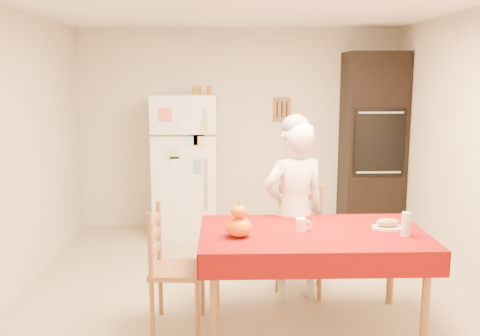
{
  "coord_description": "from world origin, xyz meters",
  "views": [
    {
      "loc": [
        -0.19,
        -4.51,
        1.93
      ],
      "look_at": [
        -0.04,
        0.2,
        1.1
      ],
      "focal_mm": 40.0,
      "sensor_mm": 36.0,
      "label": 1
    }
  ],
  "objects_px": {
    "oven_cabinet": "(372,143)",
    "pumpkin_lower": "(239,227)",
    "seated_woman": "(294,212)",
    "bread_plate": "(387,228)",
    "chair_left": "(169,263)",
    "wine_glass": "(406,224)",
    "refrigerator": "(186,165)",
    "coffee_mug": "(301,225)",
    "chair_far": "(300,236)",
    "dining_table": "(312,240)"
  },
  "relations": [
    {
      "from": "refrigerator",
      "to": "seated_woman",
      "type": "distance_m",
      "value": 2.27
    },
    {
      "from": "refrigerator",
      "to": "oven_cabinet",
      "type": "bearing_deg",
      "value": 1.18
    },
    {
      "from": "wine_glass",
      "to": "bread_plate",
      "type": "xyz_separation_m",
      "value": [
        -0.08,
        0.19,
        -0.08
      ]
    },
    {
      "from": "oven_cabinet",
      "to": "seated_woman",
      "type": "distance_m",
      "value": 2.41
    },
    {
      "from": "wine_glass",
      "to": "coffee_mug",
      "type": "bearing_deg",
      "value": 169.69
    },
    {
      "from": "refrigerator",
      "to": "chair_left",
      "type": "height_order",
      "value": "refrigerator"
    },
    {
      "from": "chair_left",
      "to": "coffee_mug",
      "type": "distance_m",
      "value": 1.05
    },
    {
      "from": "dining_table",
      "to": "wine_glass",
      "type": "distance_m",
      "value": 0.7
    },
    {
      "from": "bread_plate",
      "to": "chair_far",
      "type": "bearing_deg",
      "value": 131.04
    },
    {
      "from": "dining_table",
      "to": "wine_glass",
      "type": "bearing_deg",
      "value": -11.15
    },
    {
      "from": "chair_left",
      "to": "bread_plate",
      "type": "xyz_separation_m",
      "value": [
        1.68,
        0.0,
        0.26
      ]
    },
    {
      "from": "chair_left",
      "to": "wine_glass",
      "type": "height_order",
      "value": "chair_left"
    },
    {
      "from": "oven_cabinet",
      "to": "chair_left",
      "type": "distance_m",
      "value": 3.42
    },
    {
      "from": "coffee_mug",
      "to": "refrigerator",
      "type": "bearing_deg",
      "value": 112.48
    },
    {
      "from": "bread_plate",
      "to": "refrigerator",
      "type": "bearing_deg",
      "value": 124.81
    },
    {
      "from": "wine_glass",
      "to": "bread_plate",
      "type": "relative_size",
      "value": 0.73
    },
    {
      "from": "dining_table",
      "to": "wine_glass",
      "type": "relative_size",
      "value": 9.66
    },
    {
      "from": "chair_far",
      "to": "wine_glass",
      "type": "xyz_separation_m",
      "value": [
        0.66,
        -0.85,
        0.34
      ]
    },
    {
      "from": "chair_left",
      "to": "wine_glass",
      "type": "relative_size",
      "value": 5.4
    },
    {
      "from": "oven_cabinet",
      "to": "bread_plate",
      "type": "height_order",
      "value": "oven_cabinet"
    },
    {
      "from": "refrigerator",
      "to": "bread_plate",
      "type": "relative_size",
      "value": 7.08
    },
    {
      "from": "seated_woman",
      "to": "wine_glass",
      "type": "distance_m",
      "value": 0.98
    },
    {
      "from": "chair_left",
      "to": "seated_woman",
      "type": "xyz_separation_m",
      "value": [
        1.02,
        0.47,
        0.27
      ]
    },
    {
      "from": "refrigerator",
      "to": "oven_cabinet",
      "type": "xyz_separation_m",
      "value": [
        2.28,
        0.05,
        0.25
      ]
    },
    {
      "from": "oven_cabinet",
      "to": "coffee_mug",
      "type": "height_order",
      "value": "oven_cabinet"
    },
    {
      "from": "chair_left",
      "to": "bread_plate",
      "type": "relative_size",
      "value": 3.96
    },
    {
      "from": "refrigerator",
      "to": "bread_plate",
      "type": "height_order",
      "value": "refrigerator"
    },
    {
      "from": "bread_plate",
      "to": "seated_woman",
      "type": "bearing_deg",
      "value": 144.84
    },
    {
      "from": "chair_left",
      "to": "pumpkin_lower",
      "type": "distance_m",
      "value": 0.64
    },
    {
      "from": "refrigerator",
      "to": "chair_far",
      "type": "height_order",
      "value": "refrigerator"
    },
    {
      "from": "chair_far",
      "to": "bread_plate",
      "type": "height_order",
      "value": "chair_far"
    },
    {
      "from": "coffee_mug",
      "to": "pumpkin_lower",
      "type": "xyz_separation_m",
      "value": [
        -0.47,
        -0.12,
        0.02
      ]
    },
    {
      "from": "refrigerator",
      "to": "bread_plate",
      "type": "distance_m",
      "value": 3.01
    },
    {
      "from": "dining_table",
      "to": "seated_woman",
      "type": "relative_size",
      "value": 1.1
    },
    {
      "from": "oven_cabinet",
      "to": "pumpkin_lower",
      "type": "relative_size",
      "value": 11.47
    },
    {
      "from": "dining_table",
      "to": "coffee_mug",
      "type": "xyz_separation_m",
      "value": [
        -0.09,
        0.01,
        0.12
      ]
    },
    {
      "from": "chair_far",
      "to": "wine_glass",
      "type": "bearing_deg",
      "value": -43.11
    },
    {
      "from": "chair_left",
      "to": "chair_far",
      "type": "bearing_deg",
      "value": -55.2
    },
    {
      "from": "pumpkin_lower",
      "to": "refrigerator",
      "type": "bearing_deg",
      "value": 102.2
    },
    {
      "from": "pumpkin_lower",
      "to": "wine_glass",
      "type": "relative_size",
      "value": 1.09
    },
    {
      "from": "refrigerator",
      "to": "oven_cabinet",
      "type": "relative_size",
      "value": 0.77
    },
    {
      "from": "oven_cabinet",
      "to": "chair_left",
      "type": "xyz_separation_m",
      "value": [
        -2.24,
        -2.52,
        -0.59
      ]
    },
    {
      "from": "refrigerator",
      "to": "chair_far",
      "type": "xyz_separation_m",
      "value": [
        1.14,
        -1.81,
        -0.34
      ]
    },
    {
      "from": "seated_woman",
      "to": "bread_plate",
      "type": "height_order",
      "value": "seated_woman"
    },
    {
      "from": "pumpkin_lower",
      "to": "wine_glass",
      "type": "bearing_deg",
      "value": -0.92
    },
    {
      "from": "chair_far",
      "to": "bread_plate",
      "type": "relative_size",
      "value": 3.96
    },
    {
      "from": "oven_cabinet",
      "to": "wine_glass",
      "type": "relative_size",
      "value": 12.5
    },
    {
      "from": "pumpkin_lower",
      "to": "oven_cabinet",
      "type": "bearing_deg",
      "value": 57.49
    },
    {
      "from": "dining_table",
      "to": "refrigerator",
      "type": "bearing_deg",
      "value": 114.11
    },
    {
      "from": "dining_table",
      "to": "oven_cabinet",
      "type": "bearing_deg",
      "value": 65.9
    }
  ]
}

